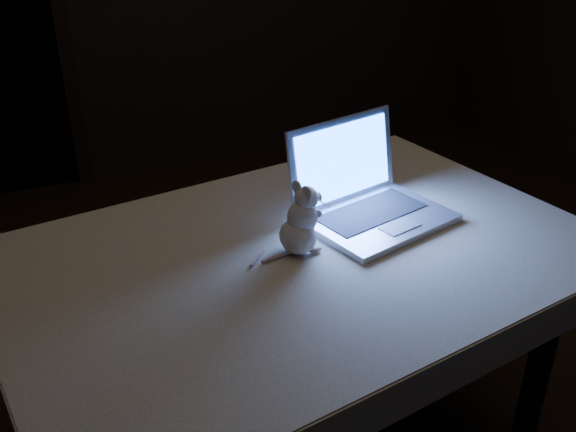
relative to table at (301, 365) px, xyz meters
name	(u,v)px	position (x,y,z in m)	size (l,w,h in m)	color
floor	(346,414)	(0.24, 0.12, -0.40)	(5.00, 5.00, 0.00)	black
table	(301,365)	(0.00, 0.00, 0.00)	(1.51, 0.97, 0.81)	black
tablecloth	(298,260)	(0.00, 0.03, 0.36)	(1.62, 1.08, 0.11)	beige
laptop	(382,180)	(0.27, 0.05, 0.55)	(0.41, 0.36, 0.28)	silver
plush_mouse	(298,219)	(-0.02, -0.01, 0.51)	(0.15, 0.15, 0.20)	white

